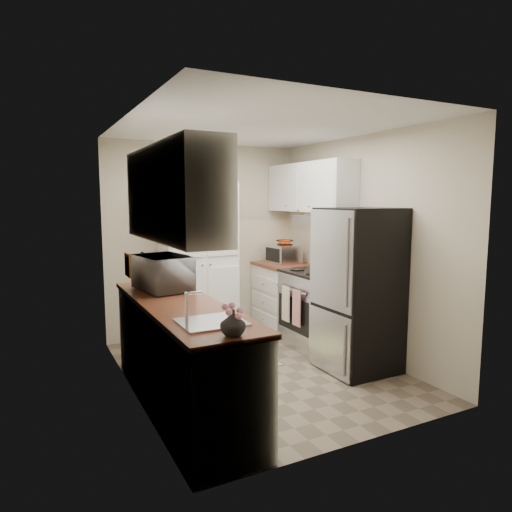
# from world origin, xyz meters

# --- Properties ---
(ground) EXTENTS (3.20, 3.20, 0.00)m
(ground) POSITION_xyz_m (0.00, 0.00, 0.00)
(ground) COLOR #7A6B56
(ground) RESTS_ON ground
(room_shell) EXTENTS (2.64, 3.24, 2.52)m
(room_shell) POSITION_xyz_m (-0.02, -0.01, 1.63)
(room_shell) COLOR beige
(room_shell) RESTS_ON ground
(pantry_cabinet) EXTENTS (0.90, 0.55, 2.00)m
(pantry_cabinet) POSITION_xyz_m (-0.20, 1.32, 1.00)
(pantry_cabinet) COLOR white
(pantry_cabinet) RESTS_ON ground
(base_cabinet_left) EXTENTS (0.60, 2.30, 0.88)m
(base_cabinet_left) POSITION_xyz_m (-0.99, -0.43, 0.44)
(base_cabinet_left) COLOR white
(base_cabinet_left) RESTS_ON ground
(countertop_left) EXTENTS (0.63, 2.33, 0.04)m
(countertop_left) POSITION_xyz_m (-0.99, -0.43, 0.90)
(countertop_left) COLOR brown
(countertop_left) RESTS_ON base_cabinet_left
(base_cabinet_right) EXTENTS (0.60, 0.80, 0.88)m
(base_cabinet_right) POSITION_xyz_m (0.99, 1.19, 0.44)
(base_cabinet_right) COLOR white
(base_cabinet_right) RESTS_ON ground
(countertop_right) EXTENTS (0.63, 0.83, 0.04)m
(countertop_right) POSITION_xyz_m (0.99, 1.19, 0.90)
(countertop_right) COLOR brown
(countertop_right) RESTS_ON base_cabinet_right
(electric_range) EXTENTS (0.71, 0.78, 1.13)m
(electric_range) POSITION_xyz_m (0.97, 0.39, 0.48)
(electric_range) COLOR #B7B7BC
(electric_range) RESTS_ON ground
(refrigerator) EXTENTS (0.70, 0.72, 1.70)m
(refrigerator) POSITION_xyz_m (0.94, -0.41, 0.85)
(refrigerator) COLOR #B7B7BC
(refrigerator) RESTS_ON ground
(microwave) EXTENTS (0.50, 0.66, 0.33)m
(microwave) POSITION_xyz_m (-0.97, 0.16, 1.09)
(microwave) COLOR #ADAEB2
(microwave) RESTS_ON countertop_left
(wine_bottle) EXTENTS (0.08, 0.08, 0.33)m
(wine_bottle) POSITION_xyz_m (-1.12, 0.34, 1.08)
(wine_bottle) COLOR black
(wine_bottle) RESTS_ON countertop_left
(flower_vase) EXTENTS (0.17, 0.17, 0.17)m
(flower_vase) POSITION_xyz_m (-0.98, -1.49, 1.01)
(flower_vase) COLOR silver
(flower_vase) RESTS_ON countertop_left
(cutting_board) EXTENTS (0.04, 0.21, 0.26)m
(cutting_board) POSITION_xyz_m (-0.81, 0.53, 1.05)
(cutting_board) COLOR #377B36
(cutting_board) RESTS_ON countertop_left
(toaster_oven) EXTENTS (0.36, 0.44, 0.25)m
(toaster_oven) POSITION_xyz_m (1.00, 1.24, 1.04)
(toaster_oven) COLOR silver
(toaster_oven) RESTS_ON countertop_right
(fruit_basket) EXTENTS (0.27, 0.27, 0.10)m
(fruit_basket) POSITION_xyz_m (1.03, 1.24, 1.22)
(fruit_basket) COLOR #FD4D0D
(fruit_basket) RESTS_ON toaster_oven
(kitchen_mat) EXTENTS (0.55, 0.86, 0.01)m
(kitchen_mat) POSITION_xyz_m (0.02, 0.44, 0.01)
(kitchen_mat) COLOR tan
(kitchen_mat) RESTS_ON ground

